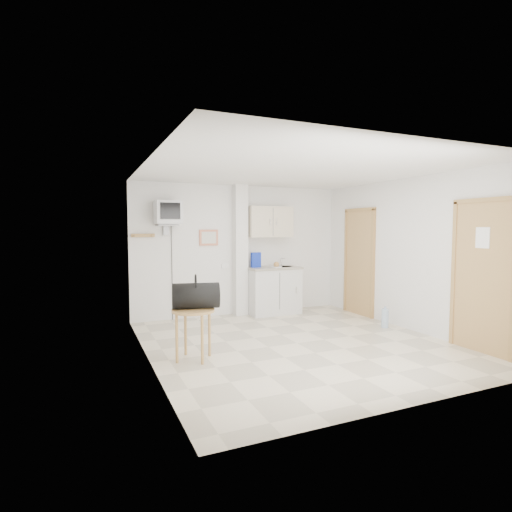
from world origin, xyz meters
name	(u,v)px	position (x,y,z in m)	size (l,w,h in m)	color
ground	(297,343)	(0.00, 0.00, 0.00)	(4.50, 4.50, 0.00)	beige
room_envelope	(309,238)	(0.24, 0.09, 1.54)	(4.24, 4.54, 2.55)	white
kitchenette	(272,273)	(0.57, 2.00, 0.80)	(1.03, 0.58, 2.10)	silver
crt_television	(168,213)	(-1.45, 2.02, 1.94)	(0.44, 0.45, 2.15)	slate
round_table	(193,317)	(-1.57, -0.10, 0.55)	(0.54, 0.54, 0.65)	#A27E40
duffel_bag	(196,295)	(-1.52, -0.05, 0.82)	(0.65, 0.45, 0.44)	black
water_bottle	(385,318)	(1.82, 0.21, 0.16)	(0.12, 0.12, 0.36)	#9EB8D2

